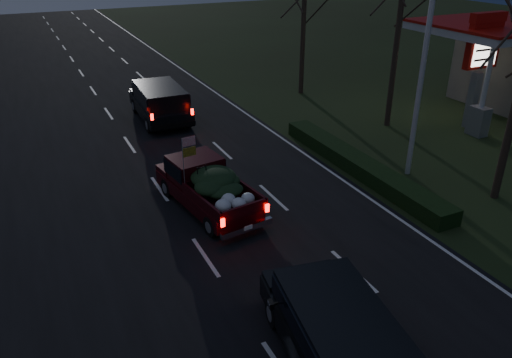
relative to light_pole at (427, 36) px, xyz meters
name	(u,v)px	position (x,y,z in m)	size (l,w,h in m)	color
ground	(205,257)	(-9.50, -2.00, -5.48)	(120.00, 120.00, 0.00)	black
road_asphalt	(205,257)	(-9.50, -2.00, -5.47)	(14.00, 120.00, 0.02)	black
hedge_row	(359,165)	(-1.70, 1.00, -5.18)	(1.00, 10.00, 0.60)	black
light_pole	(427,36)	(0.00, 0.00, 0.00)	(0.50, 0.90, 9.16)	silver
gas_price_pylon	(482,52)	(6.50, 2.99, -1.71)	(2.00, 0.41, 5.57)	gray
gas_canopy	(497,33)	(8.50, 4.00, -1.13)	(7.10, 6.10, 4.88)	silver
bare_tree_far	(304,4)	(2.00, 12.00, -0.25)	(3.60, 3.60, 7.00)	black
pickup_truck	(207,184)	(-8.33, 0.87, -4.55)	(2.47, 4.97, 2.50)	#34070B
lead_suv	(160,100)	(-7.20, 10.68, -4.35)	(2.37, 5.30, 1.50)	black
rear_suv	(338,332)	(-8.39, -7.26, -4.44)	(2.76, 5.06, 1.38)	black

